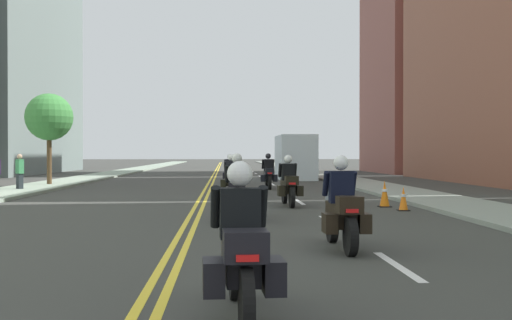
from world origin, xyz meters
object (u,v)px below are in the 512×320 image
motorcycle_3 (289,185)px  parked_truck (294,159)px  motorcycle_5 (268,175)px  motorcycle_4 (231,179)px  traffic_cone_1 (385,194)px  motorcycle_6 (230,172)px  motorcycle_1 (342,212)px  pedestrian_2 (20,172)px  traffic_cone_0 (403,199)px  motorcycle_0 (241,254)px  street_tree_0 (49,117)px  motorcycle_2 (237,193)px

motorcycle_3 → parked_truck: 20.69m
motorcycle_5 → motorcycle_3: bearing=-91.1°
motorcycle_4 → traffic_cone_1: (4.67, -5.12, -0.26)m
traffic_cone_1 → parked_truck: 21.00m
motorcycle_5 → motorcycle_6: bearing=111.6°
motorcycle_1 → parked_truck: (2.46, 29.29, 0.63)m
pedestrian_2 → motorcycle_4: bearing=27.0°
motorcycle_6 → traffic_cone_1: bearing=-72.5°
traffic_cone_0 → parked_truck: parked_truck is taller
motorcycle_4 → motorcycle_6: 9.04m
motorcycle_0 → motorcycle_6: motorcycle_6 is taller
traffic_cone_0 → parked_truck: (-0.66, 22.25, 0.93)m
motorcycle_1 → street_tree_0: street_tree_0 is taller
traffic_cone_1 → street_tree_0: 18.89m
motorcycle_2 → motorcycle_6: motorcycle_2 is taller
street_tree_0 → motorcycle_3: bearing=-48.5°
motorcycle_0 → traffic_cone_0: size_ratio=3.10×
motorcycle_1 → motorcycle_0: bearing=-113.9°
pedestrian_2 → motorcycle_2: bearing=-5.6°
motorcycle_3 → street_tree_0: (-10.79, 12.18, 2.80)m
street_tree_0 → parked_truck: size_ratio=0.72×
motorcycle_6 → motorcycle_0: bearing=-90.9°
motorcycle_1 → motorcycle_3: (-0.02, 8.75, 0.01)m
motorcycle_6 → pedestrian_2: 10.80m
motorcycle_5 → traffic_cone_1: motorcycle_5 is taller
motorcycle_0 → pedestrian_2: size_ratio=1.33×
motorcycle_2 → parked_truck: bearing=81.1°
motorcycle_0 → traffic_cone_0: bearing=63.4°
motorcycle_0 → motorcycle_2: (0.13, 9.23, 0.01)m
pedestrian_2 → parked_truck: 18.35m
motorcycle_1 → parked_truck: 29.40m
motorcycle_6 → parked_truck: size_ratio=0.33×
motorcycle_0 → motorcycle_4: 17.81m
motorcycle_4 → traffic_cone_0: size_ratio=3.19×
motorcycle_1 → traffic_cone_0: (3.12, 7.04, -0.30)m
traffic_cone_0 → motorcycle_2: bearing=-155.7°
motorcycle_1 → motorcycle_5: motorcycle_5 is taller
motorcycle_5 → traffic_cone_1: (2.90, -9.90, -0.26)m
motorcycle_0 → motorcycle_2: motorcycle_2 is taller
motorcycle_0 → pedestrian_2: (-9.03, 21.06, 0.18)m
motorcycle_4 → traffic_cone_1: size_ratio=2.75×
motorcycle_3 → motorcycle_5: size_ratio=1.01×
motorcycle_2 → motorcycle_6: (-0.05, 17.62, -0.01)m
motorcycle_4 → parked_truck: bearing=78.3°
motorcycle_6 → street_tree_0: (-9.05, -1.54, 2.80)m
motorcycle_0 → motorcycle_4: size_ratio=0.97×
motorcycle_3 → pedestrian_2: pedestrian_2 is taller
motorcycle_0 → parked_truck: 33.94m
motorcycle_5 → pedestrian_2: motorcycle_5 is taller
motorcycle_4 → traffic_cone_1: 6.94m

